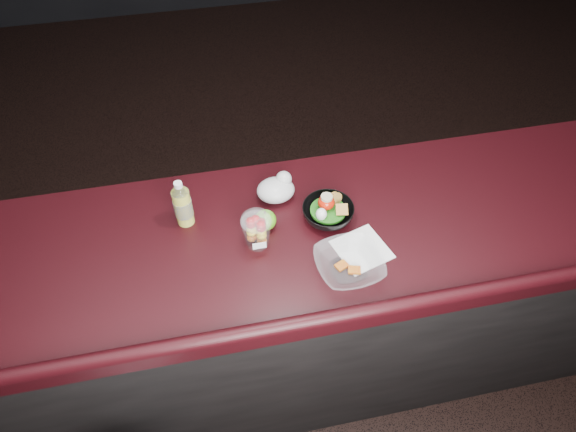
% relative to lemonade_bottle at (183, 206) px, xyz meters
% --- Properties ---
extents(ground, '(8.00, 8.00, 0.00)m').
position_rel_lemonade_bottle_xyz_m(ground, '(0.40, -0.42, -1.10)').
color(ground, black).
rests_on(ground, ground).
extents(room_shell, '(8.00, 8.00, 8.00)m').
position_rel_lemonade_bottle_xyz_m(room_shell, '(0.40, -0.42, 0.73)').
color(room_shell, black).
rests_on(room_shell, ground).
extents(counter, '(4.06, 0.71, 1.02)m').
position_rel_lemonade_bottle_xyz_m(counter, '(0.40, -0.12, -0.59)').
color(counter, black).
rests_on(counter, ground).
extents(lemonade_bottle, '(0.06, 0.06, 0.19)m').
position_rel_lemonade_bottle_xyz_m(lemonade_bottle, '(0.00, 0.00, 0.00)').
color(lemonade_bottle, gold).
rests_on(lemonade_bottle, counter).
extents(fruit_cup, '(0.10, 0.10, 0.14)m').
position_rel_lemonade_bottle_xyz_m(fruit_cup, '(0.23, -0.14, -0.00)').
color(fruit_cup, white).
rests_on(fruit_cup, counter).
extents(green_apple, '(0.08, 0.08, 0.08)m').
position_rel_lemonade_bottle_xyz_m(green_apple, '(0.26, -0.08, -0.04)').
color(green_apple, '#328A10').
rests_on(green_apple, counter).
extents(plastic_bag, '(0.14, 0.11, 0.10)m').
position_rel_lemonade_bottle_xyz_m(plastic_bag, '(0.33, 0.05, -0.03)').
color(plastic_bag, silver).
rests_on(plastic_bag, counter).
extents(snack_bowl, '(0.22, 0.22, 0.10)m').
position_rel_lemonade_bottle_xyz_m(snack_bowl, '(0.48, -0.08, -0.05)').
color(snack_bowl, black).
rests_on(snack_bowl, counter).
extents(takeout_bowl, '(0.23, 0.23, 0.05)m').
position_rel_lemonade_bottle_xyz_m(takeout_bowl, '(0.49, -0.31, -0.05)').
color(takeout_bowl, silver).
rests_on(takeout_bowl, counter).
extents(paper_napkin, '(0.20, 0.20, 0.00)m').
position_rel_lemonade_bottle_xyz_m(paper_napkin, '(0.56, -0.24, -0.08)').
color(paper_napkin, white).
rests_on(paper_napkin, counter).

